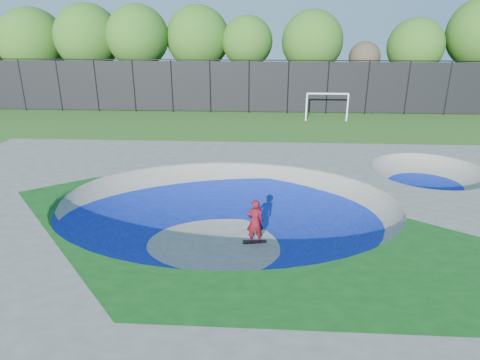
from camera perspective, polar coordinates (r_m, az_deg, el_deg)
The scene contains 7 objects.
ground at distance 14.18m, azimuth -1.78°, elevation -8.44°, with size 120.00×120.00×0.00m, color #2C5C19.
skate_deck at distance 13.83m, azimuth -1.82°, elevation -5.72°, with size 22.00×14.00×1.50m, color gray.
skater at distance 13.86m, azimuth 2.02°, elevation -5.59°, with size 0.56×0.37×1.53m, color red.
skateboard at distance 14.20m, azimuth 1.98°, elevation -8.27°, with size 0.78×0.22×0.05m, color black.
soccer_goal at distance 31.60m, azimuth 11.56°, elevation 10.21°, with size 3.03×0.12×2.00m.
fence at distance 33.70m, azimuth 1.21°, elevation 12.47°, with size 48.09×0.09×4.04m.
treeline at distance 38.36m, azimuth -0.77°, elevation 18.13°, with size 51.80×7.25×8.75m.
Camera 1 is at (1.10, -12.34, 6.89)m, focal length 32.00 mm.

